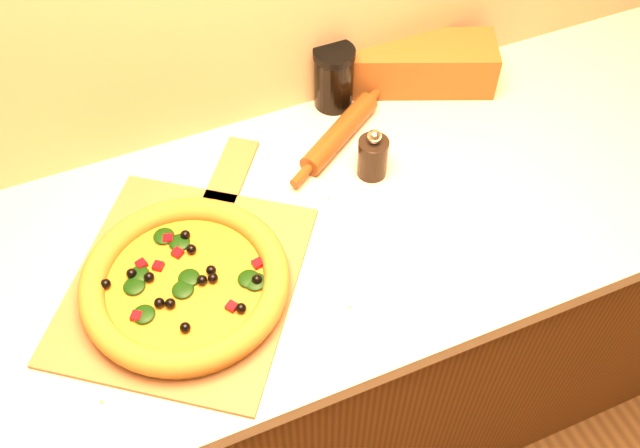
{
  "coord_description": "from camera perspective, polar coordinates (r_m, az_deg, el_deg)",
  "views": [
    {
      "loc": [
        -0.24,
        0.63,
        1.98
      ],
      "look_at": [
        0.08,
        1.38,
        0.96
      ],
      "focal_mm": 40.0,
      "sensor_mm": 36.0,
      "label": 1
    }
  ],
  "objects": [
    {
      "name": "pizza_peel",
      "position": [
        1.33,
        -10.52,
        -4.02
      ],
      "size": [
        0.58,
        0.61,
        0.01
      ],
      "rotation": [
        0.0,
        0.0,
        -0.63
      ],
      "color": "brown",
      "rests_on": "countertop"
    },
    {
      "name": "pepper_grinder",
      "position": [
        1.44,
        4.24,
        5.44
      ],
      "size": [
        0.06,
        0.06,
        0.12
      ],
      "color": "black",
      "rests_on": "countertop"
    },
    {
      "name": "dark_jar",
      "position": [
        1.57,
        1.11,
        11.64
      ],
      "size": [
        0.09,
        0.09,
        0.15
      ],
      "color": "black",
      "rests_on": "countertop"
    },
    {
      "name": "pizza",
      "position": [
        1.28,
        -10.72,
        -4.62
      ],
      "size": [
        0.37,
        0.37,
        0.05
      ],
      "color": "#B0772C",
      "rests_on": "pizza_peel"
    },
    {
      "name": "cabinet",
      "position": [
        1.76,
        -2.99,
        -10.32
      ],
      "size": [
        2.8,
        0.65,
        0.86
      ],
      "primitive_type": "cube",
      "color": "#482B0F",
      "rests_on": "ground"
    },
    {
      "name": "bread_bag",
      "position": [
        1.65,
        6.98,
        12.6
      ],
      "size": [
        0.41,
        0.26,
        0.11
      ],
      "primitive_type": "cube",
      "rotation": [
        0.0,
        0.0,
        -0.39
      ],
      "color": "brown",
      "rests_on": "countertop"
    },
    {
      "name": "countertop",
      "position": [
        1.38,
        -3.76,
        -1.53
      ],
      "size": [
        2.84,
        0.68,
        0.04
      ],
      "primitive_type": "cube",
      "color": "beige",
      "rests_on": "cabinet"
    },
    {
      "name": "rolling_pin",
      "position": [
        1.51,
        1.59,
        7.28
      ],
      "size": [
        0.3,
        0.21,
        0.05
      ],
      "rotation": [
        0.0,
        0.0,
        0.59
      ],
      "color": "#54300E",
      "rests_on": "countertop"
    }
  ]
}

